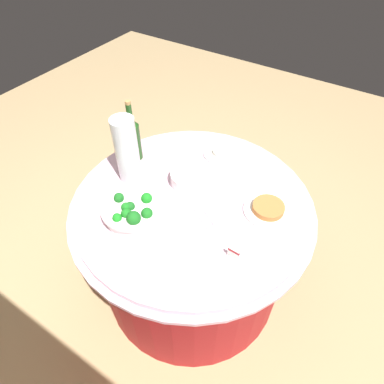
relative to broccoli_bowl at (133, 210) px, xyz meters
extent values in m
plane|color=tan|center=(-0.16, -0.22, -0.78)|extent=(6.00, 6.00, 0.00)
cylinder|color=maroon|center=(-0.16, -0.22, -0.43)|extent=(1.01, 1.01, 0.69)
cylinder|color=#E0B2C6|center=(-0.16, -0.22, -0.08)|extent=(1.16, 1.16, 0.02)
cylinder|color=#E0B2C6|center=(-0.16, -0.22, -0.05)|extent=(1.10, 1.10, 0.03)
cylinder|color=white|center=(0.00, 0.00, -0.01)|extent=(0.26, 0.26, 0.05)
cylinder|color=white|center=(0.00, 0.00, 0.02)|extent=(0.28, 0.28, 0.01)
sphere|color=#197F1E|center=(-0.03, -0.06, 0.03)|extent=(0.05, 0.05, 0.05)
sphere|color=#19841E|center=(0.01, 0.09, 0.03)|extent=(0.04, 0.04, 0.04)
sphere|color=#19661E|center=(-0.05, 0.06, 0.04)|extent=(0.06, 0.06, 0.06)
sphere|color=#19611E|center=(0.08, 0.00, 0.03)|extent=(0.05, 0.05, 0.05)
sphere|color=#19701E|center=(0.02, 0.02, 0.03)|extent=(0.04, 0.04, 0.04)
sphere|color=#195D1E|center=(0.01, 0.01, 0.03)|extent=(0.04, 0.04, 0.04)
sphere|color=#196A1E|center=(-0.08, 0.00, 0.03)|extent=(0.05, 0.05, 0.05)
sphere|color=#19711E|center=(-0.01, 0.05, 0.03)|extent=(0.05, 0.05, 0.05)
cylinder|color=white|center=(-0.10, -0.32, -0.03)|extent=(0.21, 0.21, 0.01)
cylinder|color=white|center=(-0.10, -0.32, -0.02)|extent=(0.21, 0.21, 0.01)
cylinder|color=white|center=(-0.10, -0.32, -0.01)|extent=(0.21, 0.21, 0.01)
cylinder|color=white|center=(-0.10, -0.32, 0.00)|extent=(0.21, 0.21, 0.01)
cylinder|color=white|center=(-0.10, -0.32, 0.01)|extent=(0.21, 0.21, 0.01)
cylinder|color=white|center=(-0.10, -0.32, 0.02)|extent=(0.21, 0.21, 0.01)
cylinder|color=white|center=(-0.10, -0.32, 0.03)|extent=(0.21, 0.21, 0.01)
cylinder|color=#1D4918|center=(0.25, -0.32, 0.06)|extent=(0.07, 0.07, 0.20)
cone|color=#1D4918|center=(0.25, -0.32, 0.18)|extent=(0.07, 0.07, 0.04)
cylinder|color=#1D4918|center=(0.25, -0.32, 0.24)|extent=(0.03, 0.03, 0.08)
cylinder|color=#B2844C|center=(0.25, -0.32, 0.29)|extent=(0.03, 0.03, 0.02)
cylinder|color=silver|center=(0.17, -0.19, 0.13)|extent=(0.11, 0.11, 0.34)
sphere|color=#E5B26B|center=(0.20, -0.19, 0.00)|extent=(0.06, 0.06, 0.06)
sphere|color=#E5B26B|center=(0.16, -0.17, 0.00)|extent=(0.06, 0.06, 0.06)
sphere|color=#E5B26B|center=(0.16, -0.21, 0.00)|extent=(0.06, 0.06, 0.06)
sphere|color=#72C64C|center=(0.19, -0.18, 0.05)|extent=(0.06, 0.06, 0.06)
sphere|color=#72C64C|center=(0.16, -0.18, 0.05)|extent=(0.06, 0.06, 0.06)
sphere|color=#72C64C|center=(0.18, -0.21, 0.05)|extent=(0.06, 0.06, 0.06)
sphere|color=red|center=(0.18, -0.17, 0.11)|extent=(0.06, 0.06, 0.06)
sphere|color=red|center=(0.15, -0.19, 0.11)|extent=(0.06, 0.06, 0.06)
sphere|color=red|center=(0.19, -0.21, 0.11)|extent=(0.06, 0.06, 0.06)
sphere|color=#E5B26B|center=(0.17, -0.17, 0.16)|extent=(0.06, 0.06, 0.06)
sphere|color=#E5B26B|center=(0.16, -0.20, 0.16)|extent=(0.06, 0.06, 0.06)
sphere|color=#E5B26B|center=(0.19, -0.19, 0.16)|extent=(0.06, 0.06, 0.06)
sphere|color=#72C64C|center=(0.16, -0.17, 0.21)|extent=(0.06, 0.06, 0.06)
sphere|color=#72C64C|center=(0.17, -0.21, 0.21)|extent=(0.06, 0.06, 0.06)
sphere|color=#72C64C|center=(0.19, -0.18, 0.21)|extent=(0.06, 0.06, 0.06)
cylinder|color=silver|center=(-0.25, -0.15, -0.03)|extent=(0.14, 0.09, 0.01)
cylinder|color=silver|center=(-0.26, -0.18, -0.03)|extent=(0.14, 0.09, 0.01)
sphere|color=silver|center=(-0.32, -0.13, -0.03)|extent=(0.01, 0.01, 0.01)
cylinder|color=white|center=(-0.13, -0.60, -0.03)|extent=(0.22, 0.22, 0.01)
cylinder|color=white|center=(-0.13, -0.60, -0.02)|extent=(0.12, 0.12, 0.02)
cylinder|color=white|center=(-0.49, -0.35, -0.03)|extent=(0.22, 0.22, 0.01)
cylinder|color=#B77038|center=(-0.49, -0.35, -0.01)|extent=(0.14, 0.14, 0.03)
cube|color=white|center=(-0.48, -0.04, -0.01)|extent=(0.05, 0.01, 0.05)
cube|color=maroon|center=(-0.48, -0.04, 0.01)|extent=(0.05, 0.01, 0.01)
camera|label=1|loc=(-0.74, 0.68, 1.11)|focal=31.39mm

